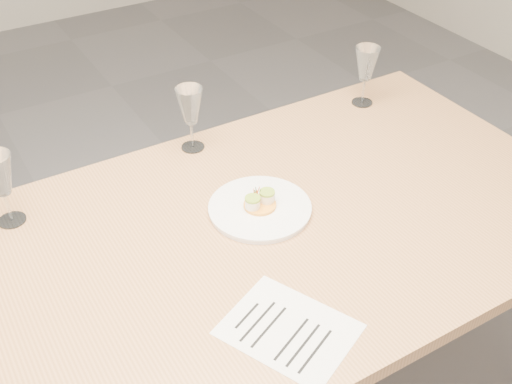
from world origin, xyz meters
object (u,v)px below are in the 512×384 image
recipe_sheet (289,330)px  dinner_plate (260,207)px  wine_glass_2 (366,65)px  wine_glass_1 (190,107)px  dining_table (156,290)px

recipe_sheet → dinner_plate: bearing=42.6°
dinner_plate → recipe_sheet: size_ratio=0.82×
recipe_sheet → wine_glass_2: 1.04m
recipe_sheet → wine_glass_1: size_ratio=1.66×
dining_table → recipe_sheet: bearing=-60.9°
wine_glass_1 → wine_glass_2: bearing=-4.3°
dining_table → recipe_sheet: recipe_sheet is taller
dining_table → wine_glass_1: bearing=53.5°
dinner_plate → wine_glass_1: bearing=92.7°
dinner_plate → recipe_sheet: bearing=-112.5°
dining_table → wine_glass_2: 1.03m
dining_table → wine_glass_1: 0.57m
dining_table → dinner_plate: dinner_plate is taller
dining_table → wine_glass_1: size_ratio=11.95×
dining_table → wine_glass_1: wine_glass_1 is taller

